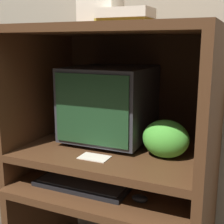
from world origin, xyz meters
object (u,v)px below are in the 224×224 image
at_px(snack_bag, 166,139).
at_px(book_stack, 125,16).
at_px(keyboard, 81,185).
at_px(crt_monitor, 110,103).
at_px(storage_box, 101,12).
at_px(mouse, 140,198).

bearing_deg(snack_bag, book_stack, -161.90).
distance_m(keyboard, snack_bag, 0.46).
bearing_deg(book_stack, crt_monitor, 130.07).
bearing_deg(storage_box, crt_monitor, 94.88).
bearing_deg(keyboard, crt_monitor, 85.95).
relative_size(mouse, snack_bag, 0.34).
bearing_deg(mouse, snack_bag, 68.88).
height_order(keyboard, storage_box, storage_box).
bearing_deg(storage_box, snack_bag, -2.28).
bearing_deg(snack_bag, storage_box, 177.72).
relative_size(crt_monitor, book_stack, 1.88).
height_order(keyboard, snack_bag, snack_bag).
xyz_separation_m(keyboard, storage_box, (0.03, 0.16, 0.80)).
distance_m(book_stack, storage_box, 0.17).
relative_size(snack_bag, book_stack, 0.92).
relative_size(keyboard, book_stack, 1.98).
xyz_separation_m(crt_monitor, snack_bag, (0.34, -0.13, -0.12)).
distance_m(keyboard, mouse, 0.30).
bearing_deg(snack_bag, crt_monitor, 158.54).
height_order(snack_bag, storage_box, storage_box).
relative_size(keyboard, snack_bag, 2.14).
height_order(snack_bag, book_stack, book_stack).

